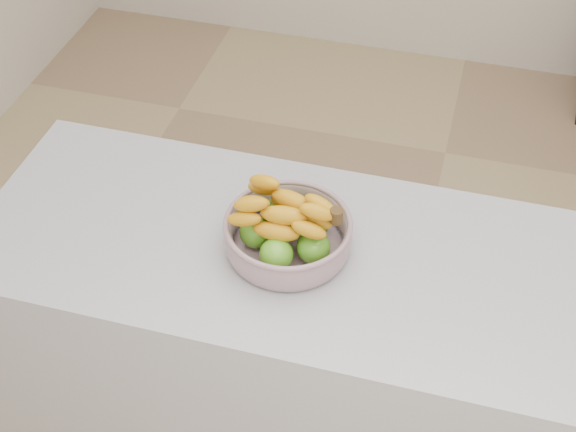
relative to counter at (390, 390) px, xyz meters
The scene contains 3 objects.
ground 0.57m from the counter, 90.00° to the left, with size 4.00×4.00×0.00m, color tan.
counter is the anchor object (origin of this frame).
fruit_bowl 0.57m from the counter, behind, with size 0.29×0.29×0.15m.
Camera 1 is at (0.06, -1.56, 2.19)m, focal length 50.00 mm.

